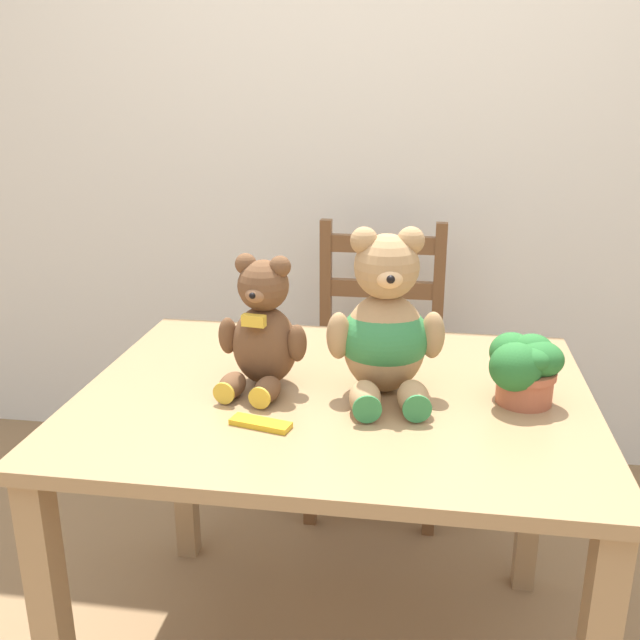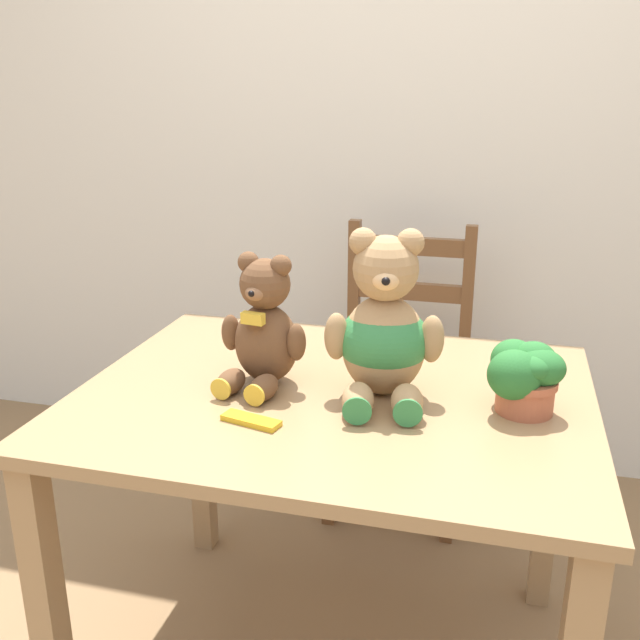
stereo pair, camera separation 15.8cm
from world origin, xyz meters
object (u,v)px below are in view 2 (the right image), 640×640
wooden_chair_behind (401,376)px  chocolate_bar (251,420)px  teddy_bear_right (384,331)px  teddy_bear_left (264,329)px  potted_plant (524,374)px

wooden_chair_behind → chocolate_bar: 1.10m
wooden_chair_behind → chocolate_bar: (-0.16, -1.05, 0.31)m
wooden_chair_behind → teddy_bear_right: size_ratio=2.63×
teddy_bear_left → potted_plant: bearing=-172.3°
teddy_bear_left → teddy_bear_right: bearing=-171.0°
teddy_bear_right → chocolate_bar: teddy_bear_right is taller
teddy_bear_right → potted_plant: 0.31m
teddy_bear_left → teddy_bear_right: (0.28, 0.00, 0.02)m
wooden_chair_behind → teddy_bear_left: size_ratio=3.23×
teddy_bear_left → potted_plant: teddy_bear_left is taller
wooden_chair_behind → teddy_bear_left: 0.97m
wooden_chair_behind → teddy_bear_right: 0.95m
potted_plant → chocolate_bar: potted_plant is taller
chocolate_bar → teddy_bear_right: bearing=41.9°
teddy_bear_left → chocolate_bar: teddy_bear_left is taller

